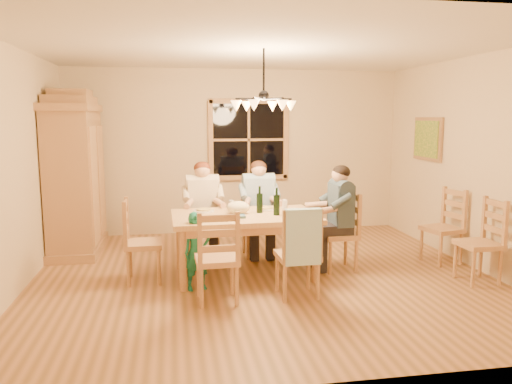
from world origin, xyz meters
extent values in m
plane|color=brown|center=(0.00, 0.00, 0.00)|extent=(5.50, 5.50, 0.00)
cube|color=white|center=(0.00, 0.00, 2.70)|extent=(5.50, 5.00, 0.02)
cube|color=beige|center=(0.00, 2.50, 1.35)|extent=(5.50, 0.02, 2.70)
cube|color=beige|center=(-2.75, 0.00, 1.35)|extent=(0.02, 5.00, 2.70)
cube|color=beige|center=(2.75, 0.00, 1.35)|extent=(0.02, 5.00, 2.70)
cube|color=black|center=(0.20, 2.48, 1.55)|extent=(1.20, 0.03, 1.20)
cube|color=#A9774A|center=(0.20, 2.46, 1.55)|extent=(1.30, 0.06, 1.30)
cube|color=#9B6E43|center=(2.72, 1.20, 1.60)|extent=(0.04, 0.78, 0.64)
cube|color=#1E6B2D|center=(2.69, 1.20, 1.60)|extent=(0.02, 0.68, 0.54)
cylinder|color=black|center=(0.00, 0.00, 2.44)|extent=(0.02, 0.02, 0.53)
sphere|color=black|center=(0.00, 0.00, 2.17)|extent=(0.12, 0.12, 0.12)
cylinder|color=black|center=(0.16, 0.00, 2.13)|extent=(0.34, 0.02, 0.02)
cone|color=#FFB259|center=(0.32, 0.00, 2.05)|extent=(0.13, 0.13, 0.12)
cylinder|color=black|center=(0.08, 0.14, 2.13)|extent=(0.19, 0.31, 0.02)
cone|color=#FFB259|center=(0.16, 0.28, 2.05)|extent=(0.13, 0.13, 0.12)
cylinder|color=black|center=(-0.08, 0.14, 2.13)|extent=(0.19, 0.31, 0.02)
cone|color=#FFB259|center=(-0.16, 0.28, 2.05)|extent=(0.13, 0.13, 0.12)
cylinder|color=black|center=(-0.16, 0.00, 2.13)|extent=(0.34, 0.02, 0.02)
cone|color=#FFB259|center=(-0.32, 0.00, 2.05)|extent=(0.13, 0.13, 0.12)
cylinder|color=black|center=(-0.08, -0.14, 2.13)|extent=(0.19, 0.31, 0.02)
cone|color=#FFB259|center=(-0.16, -0.28, 2.05)|extent=(0.13, 0.13, 0.12)
cylinder|color=black|center=(0.08, -0.14, 2.13)|extent=(0.19, 0.31, 0.02)
cone|color=#FFB259|center=(0.16, -0.28, 2.05)|extent=(0.13, 0.13, 0.12)
cube|color=#9B6E43|center=(-2.43, 1.60, 1.00)|extent=(0.60, 1.30, 2.00)
cube|color=#9B6E43|center=(-2.43, 1.60, 2.05)|extent=(0.66, 1.40, 0.10)
cube|color=#9B6E43|center=(-2.43, 1.60, 2.15)|extent=(0.58, 1.00, 0.12)
cube|color=#9B6E43|center=(-2.43, 1.60, 2.25)|extent=(0.52, 0.55, 0.10)
cube|color=#A9774A|center=(-2.12, 1.27, 1.00)|extent=(0.03, 0.55, 1.60)
cube|color=#A9774A|center=(-2.12, 1.93, 1.00)|extent=(0.03, 0.55, 1.60)
cube|color=#9B6E43|center=(-2.43, 1.60, 0.06)|extent=(0.66, 1.40, 0.12)
cube|color=tan|center=(-0.21, 0.10, 0.73)|extent=(1.76, 1.10, 0.06)
cube|color=#A9774A|center=(-0.21, 0.10, 0.65)|extent=(1.61, 0.95, 0.10)
cylinder|color=#A9774A|center=(-0.97, -0.35, 0.35)|extent=(0.09, 0.09, 0.70)
cylinder|color=#A9774A|center=(0.57, -0.31, 0.35)|extent=(0.09, 0.09, 0.70)
cylinder|color=#A9774A|center=(-0.99, 0.51, 0.35)|extent=(0.09, 0.09, 0.70)
cylinder|color=#A9774A|center=(0.54, 0.55, 0.35)|extent=(0.09, 0.09, 0.70)
cube|color=#A9774A|center=(-0.67, 0.91, 0.45)|extent=(0.45, 0.43, 0.06)
cube|color=#A9774A|center=(-0.67, 0.91, 0.72)|extent=(0.38, 0.06, 0.54)
cube|color=#A9774A|center=(0.10, 0.93, 0.45)|extent=(0.45, 0.43, 0.06)
cube|color=#A9774A|center=(0.10, 0.93, 0.72)|extent=(0.38, 0.06, 0.54)
cube|color=#A9774A|center=(-0.63, -0.73, 0.45)|extent=(0.45, 0.43, 0.06)
cube|color=#A9774A|center=(-0.63, -0.73, 0.72)|extent=(0.38, 0.06, 0.54)
cube|color=#A9774A|center=(0.24, -0.70, 0.45)|extent=(0.45, 0.43, 0.06)
cube|color=#A9774A|center=(0.24, -0.70, 0.72)|extent=(0.38, 0.06, 0.54)
cube|color=#A9774A|center=(-1.42, 0.07, 0.45)|extent=(0.43, 0.45, 0.06)
cube|color=#A9774A|center=(-1.42, 0.07, 0.72)|extent=(0.06, 0.38, 0.54)
cube|color=#A9774A|center=(0.99, 0.13, 0.45)|extent=(0.43, 0.45, 0.06)
cube|color=#A9774A|center=(0.99, 0.13, 0.72)|extent=(0.06, 0.38, 0.54)
cube|color=beige|center=(-0.67, 0.91, 0.84)|extent=(0.41, 0.23, 0.52)
cube|color=#262328|center=(-0.67, 0.91, 0.53)|extent=(0.39, 0.43, 0.14)
sphere|color=tan|center=(-0.67, 0.91, 1.22)|extent=(0.21, 0.21, 0.21)
ellipsoid|color=#592614|center=(-0.67, 0.91, 1.25)|extent=(0.22, 0.22, 0.17)
cube|color=teal|center=(0.10, 0.93, 0.84)|extent=(0.41, 0.23, 0.52)
cube|color=#262328|center=(0.10, 0.93, 0.53)|extent=(0.39, 0.43, 0.14)
sphere|color=tan|center=(0.10, 0.93, 1.22)|extent=(0.21, 0.21, 0.21)
ellipsoid|color=#381E11|center=(0.10, 0.93, 1.25)|extent=(0.22, 0.22, 0.17)
cube|color=#384A5A|center=(0.99, 0.13, 0.84)|extent=(0.23, 0.41, 0.52)
cube|color=#262328|center=(0.99, 0.13, 0.53)|extent=(0.43, 0.39, 0.14)
sphere|color=tan|center=(0.99, 0.13, 1.22)|extent=(0.21, 0.21, 0.21)
ellipsoid|color=black|center=(0.99, 0.13, 1.25)|extent=(0.22, 0.22, 0.17)
cube|color=#A8D3E4|center=(0.25, -0.89, 0.70)|extent=(0.38, 0.11, 0.58)
cylinder|color=black|center=(-0.02, 0.17, 0.93)|extent=(0.08, 0.08, 0.33)
cylinder|color=black|center=(0.16, -0.01, 0.93)|extent=(0.08, 0.08, 0.33)
cylinder|color=white|center=(-0.69, 0.35, 0.77)|extent=(0.26, 0.26, 0.02)
cylinder|color=white|center=(0.10, 0.36, 0.77)|extent=(0.26, 0.26, 0.02)
cylinder|color=white|center=(0.41, 0.08, 0.77)|extent=(0.26, 0.26, 0.02)
cylinder|color=silver|center=(-0.35, 0.32, 0.83)|extent=(0.06, 0.06, 0.14)
cylinder|color=silver|center=(0.32, 0.25, 0.83)|extent=(0.06, 0.06, 0.14)
ellipsoid|color=#D2B88C|center=(0.34, -0.13, 0.82)|extent=(0.20, 0.20, 0.11)
cube|color=#466B81|center=(-0.32, -0.09, 0.78)|extent=(0.18, 0.14, 0.03)
ellipsoid|color=beige|center=(-0.28, 0.15, 0.84)|extent=(0.28, 0.22, 0.15)
imported|color=#1B7D67|center=(-0.81, -0.32, 0.44)|extent=(0.37, 0.29, 0.88)
cube|color=#A9774A|center=(2.45, -0.59, 0.45)|extent=(0.43, 0.45, 0.06)
cube|color=#A9774A|center=(2.45, -0.59, 0.72)|extent=(0.06, 0.38, 0.54)
cube|color=#A9774A|center=(2.45, 0.22, 0.45)|extent=(0.51, 0.52, 0.06)
cube|color=#A9774A|center=(2.45, 0.22, 0.72)|extent=(0.13, 0.38, 0.54)
camera|label=1|loc=(-1.06, -5.75, 1.92)|focal=35.00mm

